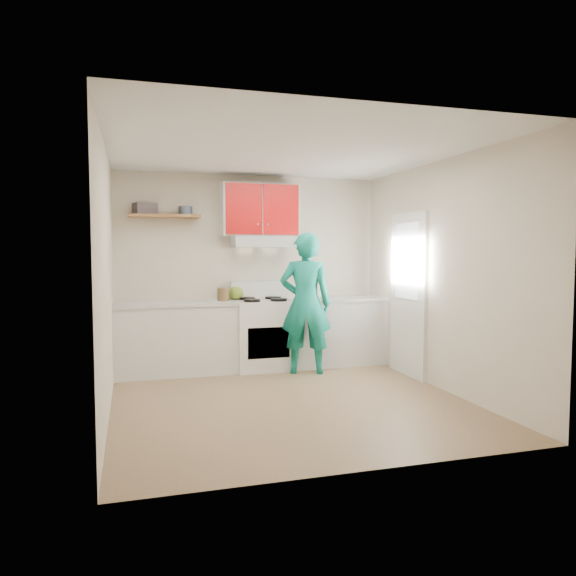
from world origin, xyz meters
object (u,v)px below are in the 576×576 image
object	(u,v)px
crock	(223,295)
tin	(185,211)
stove	(263,334)
kettle	(236,293)
person	(306,303)

from	to	relation	value
crock	tin	bearing A→B (deg)	169.10
stove	kettle	world-z (taller)	kettle
tin	crock	xyz separation A→B (m)	(0.47, -0.09, -1.10)
tin	kettle	size ratio (longest dim) A/B	0.85
stove	tin	world-z (taller)	tin
kettle	crock	world-z (taller)	kettle
stove	tin	size ratio (longest dim) A/B	5.15
stove	crock	size ratio (longest dim) A/B	4.87
kettle	stove	bearing A→B (deg)	-4.91
tin	person	distance (m)	1.96
kettle	person	distance (m)	1.00
tin	stove	bearing A→B (deg)	-8.45
stove	person	xyz separation A→B (m)	(0.47, -0.41, 0.44)
kettle	person	world-z (taller)	person
tin	person	bearing A→B (deg)	-20.91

